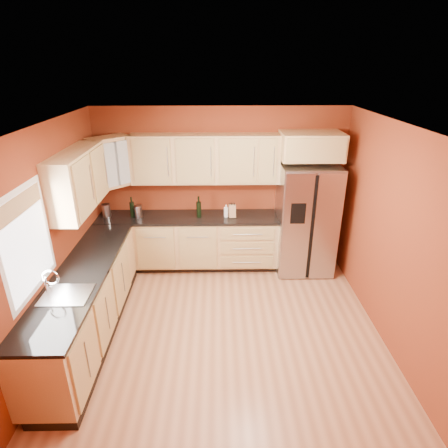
{
  "coord_description": "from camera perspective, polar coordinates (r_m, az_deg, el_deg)",
  "views": [
    {
      "loc": [
        -0.06,
        -3.89,
        3.22
      ],
      "look_at": [
        0.02,
        0.9,
        1.13
      ],
      "focal_mm": 30.0,
      "sensor_mm": 36.0,
      "label": 1
    }
  ],
  "objects": [
    {
      "name": "floor",
      "position": [
        5.05,
        -0.08,
        -16.01
      ],
      "size": [
        4.0,
        4.0,
        0.0
      ],
      "primitive_type": "plane",
      "color": "#A0603E",
      "rests_on": "ground"
    },
    {
      "name": "ceiling",
      "position": [
        3.94,
        -0.11,
        14.54
      ],
      "size": [
        4.0,
        4.0,
        0.0
      ],
      "primitive_type": "plane",
      "color": "silver",
      "rests_on": "wall_back"
    },
    {
      "name": "wall_back",
      "position": [
        6.2,
        -0.4,
        5.55
      ],
      "size": [
        4.0,
        0.04,
        2.6
      ],
      "primitive_type": "cube",
      "color": "maroon",
      "rests_on": "floor"
    },
    {
      "name": "wall_front",
      "position": [
        2.7,
        0.65,
        -21.84
      ],
      "size": [
        4.0,
        0.04,
        2.6
      ],
      "primitive_type": "cube",
      "color": "maroon",
      "rests_on": "floor"
    },
    {
      "name": "wall_left",
      "position": [
        4.75,
        -25.01,
        -2.6
      ],
      "size": [
        0.04,
        4.0,
        2.6
      ],
      "primitive_type": "cube",
      "color": "maroon",
      "rests_on": "floor"
    },
    {
      "name": "wall_right",
      "position": [
        4.8,
        24.52,
        -2.24
      ],
      "size": [
        0.04,
        4.0,
        2.6
      ],
      "primitive_type": "cube",
      "color": "maroon",
      "rests_on": "floor"
    },
    {
      "name": "base_cabinets_back",
      "position": [
        6.26,
        -5.39,
        -2.86
      ],
      "size": [
        2.9,
        0.6,
        0.88
      ],
      "primitive_type": "cube",
      "color": "tan",
      "rests_on": "floor"
    },
    {
      "name": "base_cabinets_left",
      "position": [
        5.06,
        -20.15,
        -11.43
      ],
      "size": [
        0.6,
        2.8,
        0.88
      ],
      "primitive_type": "cube",
      "color": "tan",
      "rests_on": "floor"
    },
    {
      "name": "countertop_back",
      "position": [
        6.06,
        -5.56,
        0.99
      ],
      "size": [
        2.9,
        0.62,
        0.04
      ],
      "primitive_type": "cube",
      "color": "black",
      "rests_on": "base_cabinets_back"
    },
    {
      "name": "countertop_left",
      "position": [
        4.81,
        -20.8,
        -6.92
      ],
      "size": [
        0.62,
        2.8,
        0.04
      ],
      "primitive_type": "cube",
      "color": "black",
      "rests_on": "base_cabinets_left"
    },
    {
      "name": "upper_cabinets_back",
      "position": [
        5.9,
        -2.86,
        9.89
      ],
      "size": [
        2.3,
        0.33,
        0.75
      ],
      "primitive_type": "cube",
      "color": "tan",
      "rests_on": "wall_back"
    },
    {
      "name": "upper_cabinets_left",
      "position": [
        5.14,
        -21.29,
        6.22
      ],
      "size": [
        0.33,
        1.35,
        0.75
      ],
      "primitive_type": "cube",
      "color": "tan",
      "rests_on": "wall_left"
    },
    {
      "name": "corner_upper_cabinet",
      "position": [
        5.95,
        -16.87,
        9.05
      ],
      "size": [
        0.67,
        0.67,
        0.75
      ],
      "primitive_type": "cube",
      "rotation": [
        0.0,
        0.0,
        0.79
      ],
      "color": "tan",
      "rests_on": "wall_back"
    },
    {
      "name": "over_fridge_cabinet",
      "position": [
        5.88,
        13.16,
        11.53
      ],
      "size": [
        0.92,
        0.6,
        0.4
      ],
      "primitive_type": "cube",
      "color": "tan",
      "rests_on": "wall_back"
    },
    {
      "name": "refrigerator",
      "position": [
        6.15,
        12.33,
        0.77
      ],
      "size": [
        0.9,
        0.75,
        1.78
      ],
      "primitive_type": "cube",
      "color": "#A5A5AA",
      "rests_on": "floor"
    },
    {
      "name": "window",
      "position": [
        4.24,
        -27.85,
        -2.53
      ],
      "size": [
        0.03,
        0.9,
        1.0
      ],
      "primitive_type": "cube",
      "color": "white",
      "rests_on": "wall_left"
    },
    {
      "name": "sink_faucet",
      "position": [
        4.33,
        -23.19,
        -8.29
      ],
      "size": [
        0.5,
        0.42,
        0.3
      ],
      "primitive_type": null,
      "color": "white",
      "rests_on": "countertop_left"
    },
    {
      "name": "canister_left",
      "position": [
        6.28,
        -17.49,
        2.01
      ],
      "size": [
        0.13,
        0.13,
        0.21
      ],
      "primitive_type": "cylinder",
      "rotation": [
        0.0,
        0.0,
        -0.04
      ],
      "color": "#A5A5AA",
      "rests_on": "countertop_back"
    },
    {
      "name": "canister_right",
      "position": [
        6.11,
        -12.95,
        1.88
      ],
      "size": [
        0.13,
        0.13,
        0.2
      ],
      "primitive_type": "cylinder",
      "rotation": [
        0.0,
        0.0,
        0.07
      ],
      "color": "#A5A5AA",
      "rests_on": "countertop_back"
    },
    {
      "name": "wine_bottle_a",
      "position": [
        5.96,
        -3.87,
        2.64
      ],
      "size": [
        0.09,
        0.09,
        0.35
      ],
      "primitive_type": null,
      "rotation": [
        0.0,
        0.0,
        -0.21
      ],
      "color": "black",
      "rests_on": "countertop_back"
    },
    {
      "name": "wine_bottle_b",
      "position": [
        6.14,
        -13.85,
        2.55
      ],
      "size": [
        0.07,
        0.07,
        0.33
      ],
      "primitive_type": null,
      "rotation": [
        0.0,
        0.0,
        -0.01
      ],
      "color": "black",
      "rests_on": "countertop_back"
    },
    {
      "name": "knife_block",
      "position": [
        5.97,
        1.25,
        1.99
      ],
      "size": [
        0.11,
        0.11,
        0.21
      ],
      "primitive_type": "cube",
      "rotation": [
        0.0,
        0.0,
        0.12
      ],
      "color": "#AF8155",
      "rests_on": "countertop_back"
    },
    {
      "name": "soap_dispenser",
      "position": [
        5.98,
        0.32,
        2.02
      ],
      "size": [
        0.09,
        0.09,
        0.2
      ],
      "primitive_type": "cylinder",
      "rotation": [
        0.0,
        0.0,
        0.32
      ],
      "color": "white",
      "rests_on": "countertop_back"
    }
  ]
}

